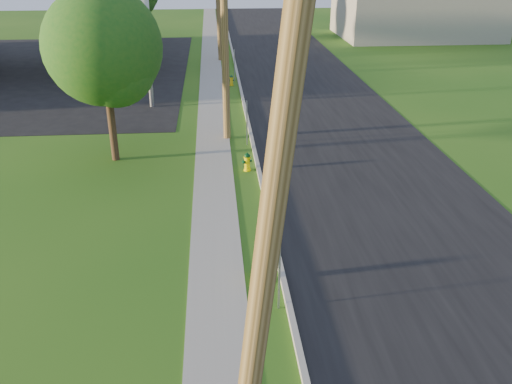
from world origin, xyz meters
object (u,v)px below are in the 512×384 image
at_px(utility_pole_mid, 225,26).
at_px(tree_verge, 106,52).
at_px(price_pylon, 144,2).
at_px(hydrant_far, 231,80).
at_px(fuel_pump_se, 97,55).
at_px(hydrant_near, 261,268).
at_px(utility_pole_near, 267,250).
at_px(hydrant_mid, 247,162).
at_px(fuel_pump_ne, 85,66).

bearing_deg(utility_pole_mid, tree_verge, -152.47).
relative_size(price_pylon, hydrant_far, 10.10).
height_order(fuel_pump_se, hydrant_near, fuel_pump_se).
bearing_deg(utility_pole_mid, fuel_pump_se, 117.63).
relative_size(utility_pole_near, price_pylon, 1.38).
bearing_deg(utility_pole_near, tree_verge, 106.31).
distance_m(fuel_pump_se, hydrant_mid, 23.03).
bearing_deg(hydrant_near, fuel_pump_se, 108.21).
height_order(price_pylon, tree_verge, price_pylon).
distance_m(utility_pole_mid, hydrant_near, 12.48).
height_order(hydrant_mid, hydrant_far, hydrant_mid).
distance_m(fuel_pump_se, hydrant_far, 11.83).
height_order(utility_pole_near, fuel_pump_ne, utility_pole_near).
xyz_separation_m(utility_pole_mid, hydrant_near, (0.51, -11.61, -4.55)).
bearing_deg(hydrant_mid, hydrant_near, -91.13).
bearing_deg(hydrant_near, price_pylon, 104.46).
xyz_separation_m(utility_pole_mid, fuel_pump_se, (-8.90, 17.00, -4.23)).
distance_m(utility_pole_near, fuel_pump_se, 36.34).
xyz_separation_m(utility_pole_mid, tree_verge, (-4.57, -2.38, -0.56)).
relative_size(fuel_pump_ne, fuel_pump_se, 1.00).
bearing_deg(utility_pole_near, utility_pole_mid, 90.00).
bearing_deg(fuel_pump_ne, tree_verge, -74.28).
height_order(utility_pole_near, utility_pole_mid, utility_pole_mid).
bearing_deg(tree_verge, utility_pole_near, -73.69).
distance_m(tree_verge, hydrant_far, 13.98).
height_order(tree_verge, hydrant_near, tree_verge).
bearing_deg(hydrant_near, hydrant_far, 89.78).
distance_m(fuel_pump_ne, hydrant_near, 26.35).
height_order(utility_pole_near, hydrant_mid, utility_pole_near).
distance_m(utility_pole_near, hydrant_far, 28.32).
height_order(price_pylon, hydrant_near, price_pylon).
distance_m(tree_verge, hydrant_mid, 6.78).
bearing_deg(utility_pole_near, price_pylon, 99.42).
bearing_deg(tree_verge, hydrant_mid, -16.67).
relative_size(utility_pole_near, hydrant_far, 13.98).
bearing_deg(utility_pole_near, hydrant_near, 85.42).
distance_m(tree_verge, hydrant_near, 11.26).
relative_size(utility_pole_near, fuel_pump_ne, 2.96).
relative_size(hydrant_near, hydrant_mid, 1.11).
bearing_deg(hydrant_near, utility_pole_near, -94.58).
xyz_separation_m(utility_pole_near, hydrant_far, (0.59, 27.96, -4.47)).
distance_m(utility_pole_near, fuel_pump_ne, 32.51).
relative_size(fuel_pump_ne, price_pylon, 0.47).
relative_size(utility_pole_mid, price_pylon, 1.43).
relative_size(price_pylon, tree_verge, 1.00).
height_order(utility_pole_near, tree_verge, utility_pole_near).
distance_m(price_pylon, hydrant_mid, 11.65).
xyz_separation_m(hydrant_near, hydrant_far, (0.08, 21.57, -0.08)).
distance_m(fuel_pump_ne, fuel_pump_se, 4.00).
bearing_deg(hydrant_far, hydrant_mid, -89.72).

